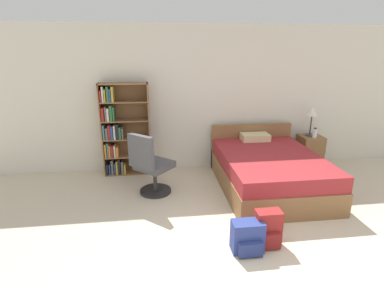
{
  "coord_description": "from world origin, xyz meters",
  "views": [
    {
      "loc": [
        -1.05,
        -2.19,
        2.18
      ],
      "look_at": [
        -0.52,
        1.98,
        0.84
      ],
      "focal_mm": 28.0,
      "sensor_mm": 36.0,
      "label": 1
    }
  ],
  "objects_px": {
    "nightstand": "(309,151)",
    "water_bottle": "(315,133)",
    "office_chair": "(150,166)",
    "table_lamp": "(312,114)",
    "backpack_blue": "(248,237)",
    "bed": "(268,170)",
    "backpack_red": "(268,229)",
    "bookshelf": "(120,131)"
  },
  "relations": [
    {
      "from": "bed",
      "to": "backpack_blue",
      "type": "bearing_deg",
      "value": -117.54
    },
    {
      "from": "bookshelf",
      "to": "nightstand",
      "type": "distance_m",
      "value": 3.57
    },
    {
      "from": "water_bottle",
      "to": "backpack_red",
      "type": "relative_size",
      "value": 0.43
    },
    {
      "from": "nightstand",
      "to": "table_lamp",
      "type": "height_order",
      "value": "table_lamp"
    },
    {
      "from": "office_chair",
      "to": "water_bottle",
      "type": "distance_m",
      "value": 3.1
    },
    {
      "from": "nightstand",
      "to": "water_bottle",
      "type": "distance_m",
      "value": 0.41
    },
    {
      "from": "bed",
      "to": "backpack_blue",
      "type": "height_order",
      "value": "bed"
    },
    {
      "from": "table_lamp",
      "to": "backpack_blue",
      "type": "xyz_separation_m",
      "value": [
        -1.92,
        -2.37,
        -0.86
      ]
    },
    {
      "from": "water_bottle",
      "to": "backpack_red",
      "type": "distance_m",
      "value": 2.77
    },
    {
      "from": "office_chair",
      "to": "table_lamp",
      "type": "distance_m",
      "value": 3.16
    },
    {
      "from": "table_lamp",
      "to": "nightstand",
      "type": "bearing_deg",
      "value": -64.78
    },
    {
      "from": "table_lamp",
      "to": "water_bottle",
      "type": "bearing_deg",
      "value": -82.45
    },
    {
      "from": "water_bottle",
      "to": "backpack_red",
      "type": "height_order",
      "value": "water_bottle"
    },
    {
      "from": "office_chair",
      "to": "backpack_blue",
      "type": "distance_m",
      "value": 1.89
    },
    {
      "from": "office_chair",
      "to": "backpack_blue",
      "type": "bearing_deg",
      "value": -54.72
    },
    {
      "from": "office_chair",
      "to": "backpack_red",
      "type": "relative_size",
      "value": 2.33
    },
    {
      "from": "bed",
      "to": "nightstand",
      "type": "height_order",
      "value": "bed"
    },
    {
      "from": "bookshelf",
      "to": "bed",
      "type": "xyz_separation_m",
      "value": [
        2.41,
        -0.87,
        -0.49
      ]
    },
    {
      "from": "water_bottle",
      "to": "table_lamp",
      "type": "bearing_deg",
      "value": 97.55
    },
    {
      "from": "bed",
      "to": "table_lamp",
      "type": "bearing_deg",
      "value": 36.23
    },
    {
      "from": "bookshelf",
      "to": "backpack_blue",
      "type": "relative_size",
      "value": 4.53
    },
    {
      "from": "office_chair",
      "to": "nightstand",
      "type": "relative_size",
      "value": 1.65
    },
    {
      "from": "nightstand",
      "to": "backpack_blue",
      "type": "height_order",
      "value": "nightstand"
    },
    {
      "from": "nightstand",
      "to": "backpack_blue",
      "type": "relative_size",
      "value": 1.69
    },
    {
      "from": "bookshelf",
      "to": "office_chair",
      "type": "height_order",
      "value": "bookshelf"
    },
    {
      "from": "office_chair",
      "to": "table_lamp",
      "type": "bearing_deg",
      "value": 15.81
    },
    {
      "from": "bookshelf",
      "to": "backpack_red",
      "type": "bearing_deg",
      "value": -51.72
    },
    {
      "from": "nightstand",
      "to": "water_bottle",
      "type": "height_order",
      "value": "water_bottle"
    },
    {
      "from": "bed",
      "to": "backpack_red",
      "type": "relative_size",
      "value": 4.74
    },
    {
      "from": "office_chair",
      "to": "table_lamp",
      "type": "xyz_separation_m",
      "value": [
        2.99,
        0.85,
        0.56
      ]
    },
    {
      "from": "bookshelf",
      "to": "backpack_red",
      "type": "height_order",
      "value": "bookshelf"
    },
    {
      "from": "bed",
      "to": "backpack_red",
      "type": "height_order",
      "value": "bed"
    },
    {
      "from": "bed",
      "to": "table_lamp",
      "type": "xyz_separation_m",
      "value": [
        1.1,
        0.81,
        0.73
      ]
    },
    {
      "from": "backpack_blue",
      "to": "bookshelf",
      "type": "bearing_deg",
      "value": 123.27
    },
    {
      "from": "bed",
      "to": "backpack_blue",
      "type": "xyz_separation_m",
      "value": [
        -0.81,
        -1.56,
        -0.13
      ]
    },
    {
      "from": "nightstand",
      "to": "table_lamp",
      "type": "relative_size",
      "value": 1.12
    },
    {
      "from": "bookshelf",
      "to": "office_chair",
      "type": "relative_size",
      "value": 1.62
    },
    {
      "from": "water_bottle",
      "to": "bed",
      "type": "bearing_deg",
      "value": -149.21
    },
    {
      "from": "bed",
      "to": "water_bottle",
      "type": "bearing_deg",
      "value": 30.79
    },
    {
      "from": "bed",
      "to": "bookshelf",
      "type": "bearing_deg",
      "value": 160.09
    },
    {
      "from": "bookshelf",
      "to": "water_bottle",
      "type": "height_order",
      "value": "bookshelf"
    },
    {
      "from": "table_lamp",
      "to": "backpack_blue",
      "type": "height_order",
      "value": "table_lamp"
    }
  ]
}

